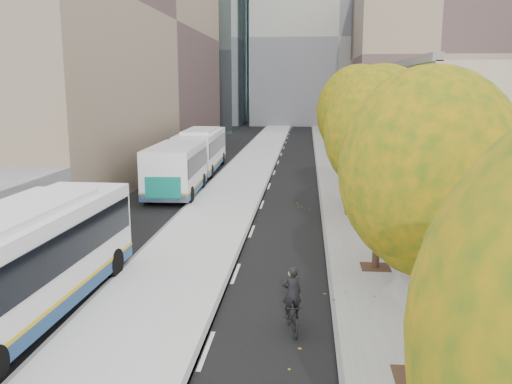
# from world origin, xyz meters

# --- Properties ---
(bus_platform) EXTENTS (4.25, 150.00, 0.15)m
(bus_platform) POSITION_xyz_m (-3.88, 35.00, 0.07)
(bus_platform) COLOR silver
(bus_platform) RESTS_ON ground
(sidewalk) EXTENTS (4.75, 150.00, 0.08)m
(sidewalk) POSITION_xyz_m (4.12, 35.00, 0.04)
(sidewalk) COLOR gray
(sidewalk) RESTS_ON ground
(building_tan) EXTENTS (18.00, 92.00, 8.00)m
(building_tan) POSITION_xyz_m (15.50, 64.00, 4.00)
(building_tan) COLOR tan
(building_tan) RESTS_ON ground
(building_midrise) EXTENTS (24.00, 46.00, 25.00)m
(building_midrise) POSITION_xyz_m (-22.50, 41.00, 12.50)
(building_midrise) COLOR #85725D
(building_midrise) RESTS_ON ground
(building_far_block) EXTENTS (30.00, 18.00, 30.00)m
(building_far_block) POSITION_xyz_m (6.00, 96.00, 15.00)
(building_far_block) COLOR #9A988D
(building_far_block) RESTS_ON ground
(bus_shelter) EXTENTS (1.90, 4.40, 2.53)m
(bus_shelter) POSITION_xyz_m (5.69, 10.96, 2.19)
(bus_shelter) COLOR #383A3F
(bus_shelter) RESTS_ON sidewalk
(tree_b) EXTENTS (4.00, 4.00, 6.97)m
(tree_b) POSITION_xyz_m (3.60, 5.00, 5.04)
(tree_b) COLOR #2E2114
(tree_b) RESTS_ON sidewalk
(tree_c) EXTENTS (4.20, 4.20, 7.28)m
(tree_c) POSITION_xyz_m (3.60, 13.00, 5.25)
(tree_c) COLOR #2E2114
(tree_c) RESTS_ON sidewalk
(tree_d) EXTENTS (4.40, 4.40, 7.60)m
(tree_d) POSITION_xyz_m (3.60, 22.00, 5.47)
(tree_d) COLOR #2E2114
(tree_d) RESTS_ON sidewalk
(bus_far) EXTENTS (3.58, 19.48, 3.23)m
(bus_far) POSITION_xyz_m (-7.50, 32.00, 1.77)
(bus_far) COLOR white
(bus_far) RESTS_ON ground
(cyclist) EXTENTS (0.79, 1.58, 1.94)m
(cyclist) POSITION_xyz_m (0.57, 7.33, 0.72)
(cyclist) COLOR black
(cyclist) RESTS_ON ground
(distant_car) EXTENTS (2.47, 3.98, 1.26)m
(distant_car) POSITION_xyz_m (-8.04, 43.72, 0.63)
(distant_car) COLOR white
(distant_car) RESTS_ON ground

